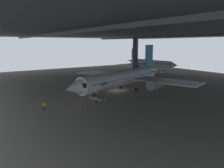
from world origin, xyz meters
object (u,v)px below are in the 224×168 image
Objects in this scene: boarding_stairs at (98,97)px; traffic_cone_orange at (80,108)px; crew_worker_near_nose at (44,106)px; crew_worker_by_stairs at (96,99)px; airplane_main at (124,78)px; airplane_distant at (149,63)px.

boarding_stairs is 7.64× the size of traffic_cone_orange.
crew_worker_near_nose is 6.19m from traffic_cone_orange.
crew_worker_by_stairs is at bearing -39.02° from boarding_stairs.
boarding_stairs is 2.82× the size of crew_worker_by_stairs.
boarding_stairs is 2.82× the size of crew_worker_near_nose.
boarding_stairs is 7.10m from traffic_cone_orange.
airplane_main is 7.53× the size of boarding_stairs.
traffic_cone_orange is at bearing -66.91° from crew_worker_by_stairs.
traffic_cone_orange is (3.88, -5.92, -0.43)m from boarding_stairs.
crew_worker_near_nose is 9.80m from crew_worker_by_stairs.
airplane_main is 17.10m from traffic_cone_orange.
airplane_distant is at bearing 125.42° from traffic_cone_orange.
airplane_main reaches higher than crew_worker_near_nose.
airplane_distant is at bearing 120.63° from crew_worker_near_nose.
airplane_distant is (-33.19, 56.05, 2.12)m from crew_worker_near_nose.
airplane_main is at bearing 102.82° from crew_worker_near_nose.
crew_worker_near_nose is at bearing -95.50° from crew_worker_by_stairs.
traffic_cone_orange is at bearing -54.58° from airplane_distant.
boarding_stairs is 54.98m from airplane_distant.
boarding_stairs is at bearing 95.67° from crew_worker_near_nose.
crew_worker_near_nose is 0.06× the size of airplane_distant.
airplane_distant reaches higher than crew_worker_near_nose.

